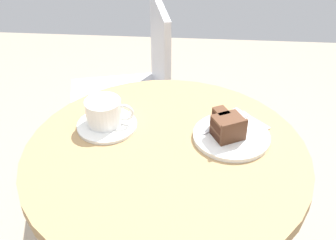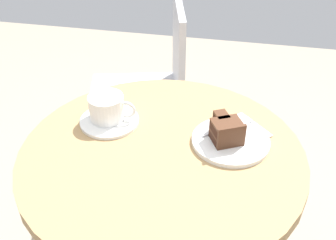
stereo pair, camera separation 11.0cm
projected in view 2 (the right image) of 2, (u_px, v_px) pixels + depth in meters
cafe_table at (162, 185)px, 1.13m from camera, size 0.72×0.72×0.69m
saucer at (109, 121)px, 1.16m from camera, size 0.16×0.16×0.01m
coffee_cup at (107, 107)px, 1.14m from camera, size 0.13×0.10×0.07m
teaspoon at (116, 108)px, 1.20m from camera, size 0.10×0.04×0.00m
cake_plate at (231, 141)px, 1.08m from camera, size 0.20×0.20×0.01m
cake_slice at (226, 130)px, 1.06m from camera, size 0.09×0.11×0.06m
fork at (233, 125)px, 1.13m from camera, size 0.13×0.11×0.00m
napkin at (236, 132)px, 1.12m from camera, size 0.20×0.20×0.00m
cafe_chair at (155, 84)px, 1.70m from camera, size 0.46×0.46×0.84m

